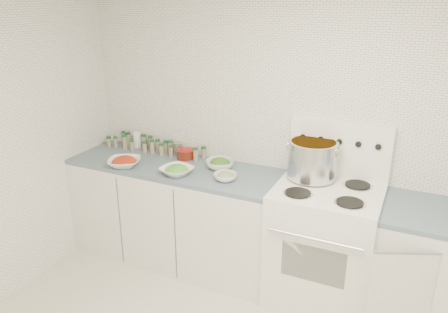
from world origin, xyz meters
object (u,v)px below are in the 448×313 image
Objects in this scene: stove at (324,242)px; bowl_snowpea at (177,170)px; stock_pot at (312,158)px; bowl_tomato at (124,162)px.

bowl_snowpea is at bearing -172.14° from stove.
stove is 0.64m from stock_pot.
stove is at bearing 7.86° from bowl_snowpea.
stove reaches higher than stock_pot.
stove is 1.74m from bowl_tomato.
stock_pot is at bearing 139.68° from stove.
stove reaches higher than bowl_tomato.
stock_pot is 1.12× the size of bowl_tomato.
stock_pot is at bearing 12.57° from bowl_tomato.
stove reaches higher than bowl_snowpea.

